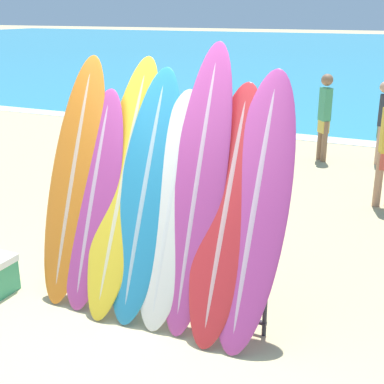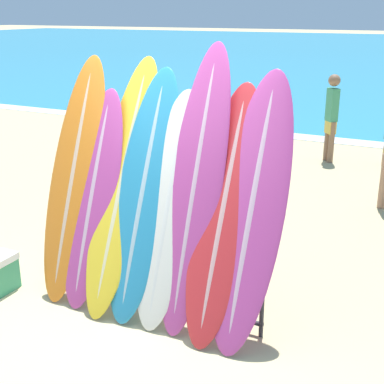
{
  "view_description": "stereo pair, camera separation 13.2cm",
  "coord_description": "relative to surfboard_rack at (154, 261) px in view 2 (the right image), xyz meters",
  "views": [
    {
      "loc": [
        2.49,
        -3.68,
        2.76
      ],
      "look_at": [
        0.24,
        1.13,
        0.95
      ],
      "focal_mm": 50.0,
      "sensor_mm": 36.0,
      "label": 1
    },
    {
      "loc": [
        2.61,
        -3.62,
        2.76
      ],
      "look_at": [
        0.24,
        1.13,
        0.95
      ],
      "focal_mm": 50.0,
      "sensor_mm": 36.0,
      "label": 2
    }
  ],
  "objects": [
    {
      "name": "ground_plane",
      "position": [
        -0.24,
        -0.33,
        -0.5
      ],
      "size": [
        160.0,
        160.0,
        0.0
      ],
      "primitive_type": "plane",
      "color": "tan"
    },
    {
      "name": "surfboard_rack",
      "position": [
        0.0,
        0.0,
        0.0
      ],
      "size": [
        2.21,
        0.04,
        0.93
      ],
      "color": "#28282D",
      "rests_on": "ground_plane"
    },
    {
      "name": "surfboard_slot_0",
      "position": [
        -0.95,
        0.07,
        0.68
      ],
      "size": [
        0.56,
        0.98,
        2.36
      ],
      "color": "orange",
      "rests_on": "ground_plane"
    },
    {
      "name": "surfboard_slot_1",
      "position": [
        -0.68,
        0.01,
        0.53
      ],
      "size": [
        0.53,
        0.88,
        2.05
      ],
      "color": "#B23D8E",
      "rests_on": "ground_plane"
    },
    {
      "name": "surfboard_slot_2",
      "position": [
        -0.4,
        0.1,
        0.68
      ],
      "size": [
        0.54,
        1.18,
        2.36
      ],
      "color": "yellow",
      "rests_on": "ground_plane"
    },
    {
      "name": "surfboard_slot_3",
      "position": [
        -0.13,
        0.06,
        0.64
      ],
      "size": [
        0.57,
        1.03,
        2.27
      ],
      "color": "teal",
      "rests_on": "ground_plane"
    },
    {
      "name": "surfboard_slot_4",
      "position": [
        0.15,
        0.02,
        0.55
      ],
      "size": [
        0.54,
        0.9,
        2.09
      ],
      "color": "silver",
      "rests_on": "ground_plane"
    },
    {
      "name": "surfboard_slot_5",
      "position": [
        0.38,
        0.09,
        0.76
      ],
      "size": [
        0.51,
        1.01,
        2.52
      ],
      "color": "#B23D8E",
      "rests_on": "ground_plane"
    },
    {
      "name": "surfboard_slot_6",
      "position": [
        0.68,
        0.05,
        0.59
      ],
      "size": [
        0.55,
        1.05,
        2.18
      ],
      "color": "red",
      "rests_on": "ground_plane"
    },
    {
      "name": "surfboard_slot_7",
      "position": [
        0.93,
        0.07,
        0.65
      ],
      "size": [
        0.59,
        1.06,
        2.3
      ],
      "color": "#B23D8E",
      "rests_on": "ground_plane"
    },
    {
      "name": "person_mid_beach",
      "position": [
        -1.52,
        4.42,
        0.34
      ],
      "size": [
        0.22,
        0.26,
        1.55
      ],
      "rotation": [
        0.0,
        0.0,
        4.34
      ],
      "color": "tan",
      "rests_on": "ground_plane"
    },
    {
      "name": "person_far_right",
      "position": [
        0.27,
        6.14,
        0.4
      ],
      "size": [
        0.27,
        0.28,
        1.65
      ],
      "rotation": [
        0.0,
        0.0,
        5.41
      ],
      "color": "#846047",
      "rests_on": "ground_plane"
    }
  ]
}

